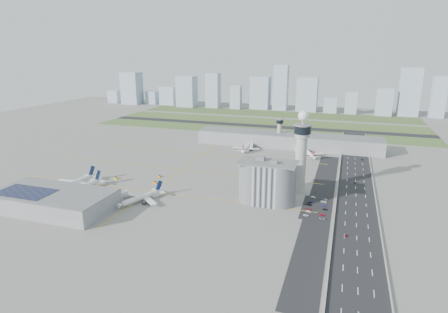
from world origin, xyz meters
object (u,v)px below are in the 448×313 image
(admin_building, at_px, (267,182))
(jet_bridge_near_2, at_px, (114,200))
(airplane_near_c, at_px, (140,195))
(car_hw_0, at_px, (346,236))
(car_lot_0, at_px, (306,215))
(car_hw_1, at_px, (354,182))
(car_lot_8, at_px, (325,209))
(car_lot_9, at_px, (324,205))
(jet_bridge_near_1, at_px, (79,195))
(secondary_tower, at_px, (279,130))
(airplane_far_b, at_px, (309,151))
(jet_bridge_far_1, at_px, (296,149))
(jet_bridge_far_0, at_px, (252,145))
(tug_2, at_px, (155,182))
(car_lot_2, at_px, (309,210))
(car_lot_5, at_px, (313,197))
(control_tower, at_px, (301,148))
(tug_4, at_px, (271,160))
(car_hw_4, at_px, (349,144))
(car_hw_2, at_px, (362,159))
(tug_3, at_px, (159,176))
(tug_1, at_px, (116,178))
(car_lot_1, at_px, (309,211))
(tug_0, at_px, (96,177))
(car_lot_11, at_px, (326,200))
(airplane_near_a, at_px, (73,180))
(car_lot_7, at_px, (322,215))
(tug_5, at_px, (272,161))
(car_lot_4, at_px, (311,202))
(airplane_near_b, at_px, (80,185))
(car_lot_10, at_px, (324,202))
(jet_bridge_near_0, at_px, (47,191))

(admin_building, height_order, jet_bridge_near_2, admin_building)
(airplane_near_c, bearing_deg, admin_building, 130.36)
(airplane_near_c, height_order, car_hw_0, airplane_near_c)
(car_lot_0, relative_size, car_hw_1, 1.11)
(car_lot_8, height_order, car_lot_9, car_lot_8)
(jet_bridge_near_1, distance_m, car_lot_8, 181.06)
(secondary_tower, relative_size, airplane_far_b, 0.86)
(jet_bridge_far_1, relative_size, car_lot_8, 4.06)
(jet_bridge_far_0, relative_size, tug_2, 4.11)
(car_lot_2, distance_m, car_lot_5, 24.62)
(car_lot_9, bearing_deg, car_hw_0, -152.54)
(control_tower, bearing_deg, jet_bridge_near_2, -151.10)
(jet_bridge_near_1, distance_m, tug_2, 61.35)
(control_tower, height_order, jet_bridge_near_2, control_tower)
(car_hw_1, bearing_deg, tug_4, 158.41)
(car_hw_4, bearing_deg, car_hw_2, -84.96)
(secondary_tower, height_order, car_lot_0, secondary_tower)
(airplane_near_c, xyz_separation_m, tug_3, (-13.64, 55.42, -4.93))
(tug_1, xyz_separation_m, car_lot_1, (167.03, -18.02, -0.34))
(secondary_tower, height_order, tug_0, secondary_tower)
(jet_bridge_near_2, relative_size, tug_1, 4.22)
(tug_1, distance_m, car_lot_11, 176.97)
(airplane_near_a, relative_size, tug_1, 13.39)
(airplane_near_c, distance_m, car_hw_0, 145.32)
(car_lot_9, bearing_deg, tug_3, 89.22)
(car_lot_7, bearing_deg, tug_4, 32.77)
(airplane_far_b, height_order, tug_2, airplane_far_b)
(airplane_far_b, xyz_separation_m, jet_bridge_far_0, (-66.42, 14.74, -2.35))
(car_lot_5, xyz_separation_m, car_hw_0, (24.45, -56.83, -0.02))
(airplane_far_b, bearing_deg, tug_5, 114.64)
(airplane_near_c, relative_size, car_hw_1, 12.15)
(tug_4, height_order, tug_5, tug_5)
(secondary_tower, distance_m, jet_bridge_near_1, 239.88)
(car_lot_4, bearing_deg, airplane_far_b, 12.76)
(car_lot_7, xyz_separation_m, car_hw_0, (15.57, -26.09, -0.07))
(car_lot_4, bearing_deg, tug_0, 96.58)
(airplane_near_b, bearing_deg, car_hw_1, 120.14)
(tug_3, bearing_deg, tug_1, -152.51)
(car_lot_10, bearing_deg, car_lot_7, -168.95)
(secondary_tower, relative_size, tug_1, 9.61)
(tug_1, relative_size, car_lot_7, 0.77)
(tug_0, bearing_deg, car_hw_1, 19.93)
(admin_building, height_order, tug_3, admin_building)
(airplane_near_b, distance_m, jet_bridge_near_0, 25.10)
(airplane_far_b, distance_m, car_lot_5, 121.61)
(car_hw_0, height_order, car_hw_1, car_hw_1)
(airplane_near_b, bearing_deg, car_lot_9, 105.99)
(control_tower, relative_size, airplane_near_c, 1.56)
(car_lot_8, bearing_deg, tug_4, 33.80)
(jet_bridge_far_0, xyz_separation_m, jet_bridge_far_1, (50.00, 0.00, 0.00))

